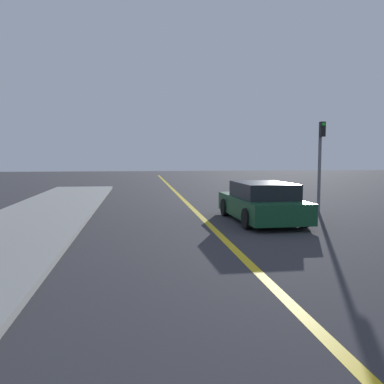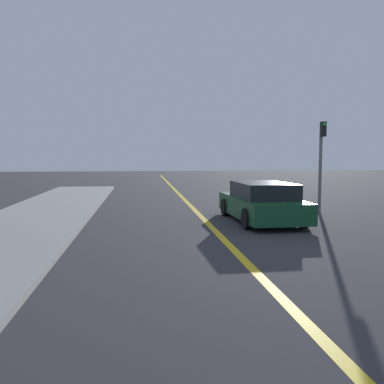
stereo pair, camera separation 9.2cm
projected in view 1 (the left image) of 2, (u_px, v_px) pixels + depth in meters
name	position (u px, v px, depth m)	size (l,w,h in m)	color
road_center_line	(198.00, 214.00, 15.83)	(0.20, 60.00, 0.01)	gold
sidewalk_left	(21.00, 227.00, 12.43)	(3.47, 30.55, 0.14)	#9E9E99
car_ahead_center	(262.00, 203.00, 13.95)	(2.08, 4.53, 1.29)	#144728
traffic_light	(320.00, 156.00, 16.06)	(0.18, 0.40, 3.40)	slate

